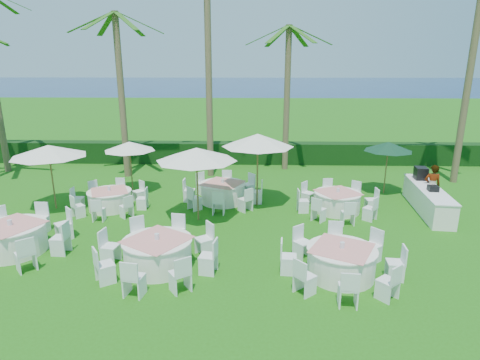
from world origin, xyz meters
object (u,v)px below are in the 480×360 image
Objects in this scene: umbrella_green at (388,147)px; staff_person at (432,186)px; banquet_table_f at (337,201)px; banquet_table_e at (223,192)px; banquet_table_a at (12,238)px; umbrella_c at (129,146)px; banquet_table_b at (158,253)px; banquet_table_d at (110,199)px; umbrella_a at (49,151)px; umbrella_b at (196,154)px; umbrella_d at (258,140)px; buffet_table at (427,198)px; banquet_table_c at (341,261)px.

staff_person is at bearing -52.31° from umbrella_green.
umbrella_green is at bearing 43.14° from banquet_table_f.
banquet_table_f is at bearing -12.33° from banquet_table_e.
banquet_table_a reaches higher than banquet_table_e.
umbrella_c is 12.74m from staff_person.
banquet_table_e is at bearing -16.66° from umbrella_c.
banquet_table_b is at bearing -10.17° from banquet_table_a.
banquet_table_d is at bearing -168.37° from umbrella_green.
banquet_table_d is at bearing 0.41° from umbrella_a.
umbrella_c is at bearing 163.34° from banquet_table_e.
banquet_table_d is at bearing 163.28° from umbrella_b.
umbrella_a is at bearing 169.52° from umbrella_b.
banquet_table_b is 6.47m from umbrella_d.
banquet_table_b is 0.82× the size of buffet_table.
umbrella_c is 12.51m from buffet_table.
umbrella_a is (-0.55, 3.87, 1.88)m from banquet_table_a.
umbrella_d is (7.50, 4.53, 2.22)m from banquet_table_a.
umbrella_green is (13.74, 2.39, -0.23)m from umbrella_a.
banquet_table_c is at bearing -3.72° from banquet_table_b.
umbrella_c is at bearing 170.50° from buffet_table.
umbrella_c is (-8.70, 2.24, 1.69)m from banquet_table_f.
umbrella_c reaches higher than banquet_table_a.
banquet_table_b is (4.65, -0.83, -0.01)m from banquet_table_a.
banquet_table_c is (5.05, -0.33, -0.02)m from banquet_table_b.
banquet_table_b reaches higher than banquet_table_e.
banquet_table_f is 1.07× the size of umbrella_d.
banquet_table_b is 1.04× the size of banquet_table_c.
staff_person reaches higher than banquet_table_e.
umbrella_green reaches higher than banquet_table_a.
umbrella_a is 3.32m from umbrella_c.
banquet_table_f is (5.96, 4.68, -0.04)m from banquet_table_b.
umbrella_a reaches higher than buffet_table.
staff_person reaches higher than banquet_table_f.
umbrella_b reaches higher than staff_person.
banquet_table_b is 1.99× the size of staff_person.
banquet_table_a is 4.34m from umbrella_a.
banquet_table_c is 1.13× the size of umbrella_b.
banquet_table_e is 0.79× the size of buffet_table.
banquet_table_a is 11.29m from banquet_table_f.
banquet_table_a is 2.03× the size of staff_person.
banquet_table_b is at bearing -57.62° from banquet_table_d.
umbrella_green reaches higher than banquet_table_c.
umbrella_b is at bearing 18.26° from staff_person.
banquet_table_c is at bearing -130.57° from buffet_table.
banquet_table_a is 0.84× the size of buffet_table.
banquet_table_f is (10.61, 3.85, -0.05)m from banquet_table_a.
umbrella_green is (13.19, 6.26, 1.65)m from banquet_table_a.
banquet_table_b reaches higher than banquet_table_c.
staff_person is at bearing 56.17° from buffet_table.
umbrella_d is (-2.20, 5.69, 2.25)m from banquet_table_c.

